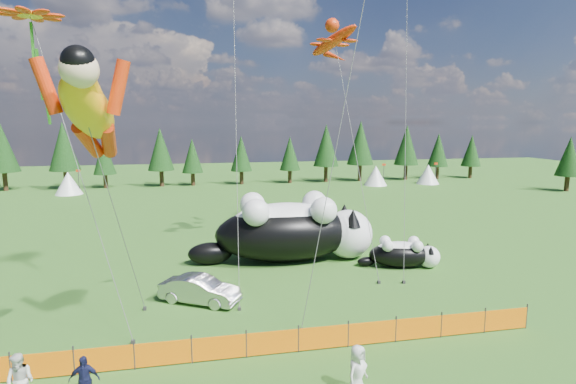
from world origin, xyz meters
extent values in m
plane|color=#133609|center=(0.00, 0.00, 0.00)|extent=(160.00, 160.00, 0.00)
cylinder|color=#262626|center=(-9.00, -3.00, 0.55)|extent=(0.06, 0.06, 1.10)
cylinder|color=#262626|center=(-7.00, -3.00, 0.55)|extent=(0.06, 0.06, 1.10)
cylinder|color=#262626|center=(-5.00, -3.00, 0.55)|extent=(0.06, 0.06, 1.10)
cylinder|color=#262626|center=(-3.00, -3.00, 0.55)|extent=(0.06, 0.06, 1.10)
cylinder|color=#262626|center=(-1.00, -3.00, 0.55)|extent=(0.06, 0.06, 1.10)
cylinder|color=#262626|center=(1.00, -3.00, 0.55)|extent=(0.06, 0.06, 1.10)
cylinder|color=#262626|center=(3.00, -3.00, 0.55)|extent=(0.06, 0.06, 1.10)
cylinder|color=#262626|center=(5.00, -3.00, 0.55)|extent=(0.06, 0.06, 1.10)
cylinder|color=#262626|center=(7.00, -3.00, 0.55)|extent=(0.06, 0.06, 1.10)
cylinder|color=#262626|center=(9.00, -3.00, 0.55)|extent=(0.06, 0.06, 1.10)
cylinder|color=#262626|center=(11.00, -3.00, 0.55)|extent=(0.06, 0.06, 1.10)
cube|color=orange|center=(-8.00, -3.00, 0.50)|extent=(2.00, 0.04, 0.90)
cube|color=orange|center=(-6.00, -3.00, 0.50)|extent=(2.00, 0.04, 0.90)
cube|color=orange|center=(-4.00, -3.00, 0.50)|extent=(2.00, 0.04, 0.90)
cube|color=orange|center=(-2.00, -3.00, 0.50)|extent=(2.00, 0.04, 0.90)
cube|color=orange|center=(0.00, -3.00, 0.50)|extent=(2.00, 0.04, 0.90)
cube|color=orange|center=(2.00, -3.00, 0.50)|extent=(2.00, 0.04, 0.90)
cube|color=orange|center=(4.00, -3.00, 0.50)|extent=(2.00, 0.04, 0.90)
cube|color=orange|center=(6.00, -3.00, 0.50)|extent=(2.00, 0.04, 0.90)
cube|color=orange|center=(8.00, -3.00, 0.50)|extent=(2.00, 0.04, 0.90)
cube|color=orange|center=(10.00, -3.00, 0.50)|extent=(2.00, 0.04, 0.90)
ellipsoid|color=black|center=(2.79, 8.49, 1.77)|extent=(9.02, 4.50, 3.54)
ellipsoid|color=white|center=(2.79, 8.49, 2.66)|extent=(6.81, 3.23, 2.16)
sphere|color=white|center=(6.91, 8.32, 1.57)|extent=(3.15, 3.15, 3.15)
sphere|color=#E15763|center=(8.25, 8.26, 1.57)|extent=(0.44, 0.44, 0.44)
ellipsoid|color=black|center=(-1.93, 8.69, 0.69)|extent=(2.81, 1.49, 1.38)
cone|color=black|center=(6.87, 7.38, 2.83)|extent=(1.10, 1.10, 1.10)
cone|color=black|center=(6.95, 9.26, 2.83)|extent=(1.10, 1.10, 1.10)
sphere|color=white|center=(5.00, 9.68, 3.44)|extent=(1.65, 1.65, 1.65)
sphere|color=white|center=(4.89, 7.12, 3.44)|extent=(1.65, 1.65, 1.65)
sphere|color=white|center=(0.87, 9.85, 3.44)|extent=(1.65, 1.65, 1.65)
sphere|color=white|center=(0.77, 7.30, 3.44)|extent=(1.65, 1.65, 1.65)
ellipsoid|color=black|center=(9.37, 5.82, 0.75)|extent=(4.07, 2.68, 1.50)
ellipsoid|color=white|center=(9.37, 5.82, 1.12)|extent=(3.06, 1.95, 0.92)
sphere|color=white|center=(11.06, 5.36, 0.67)|extent=(1.33, 1.33, 1.33)
sphere|color=#E15763|center=(11.60, 5.21, 0.67)|extent=(0.19, 0.19, 0.19)
ellipsoid|color=black|center=(7.44, 6.35, 0.29)|extent=(1.28, 0.87, 0.58)
cone|color=black|center=(10.95, 4.97, 1.20)|extent=(0.47, 0.47, 0.47)
cone|color=black|center=(11.16, 5.74, 1.20)|extent=(0.47, 0.47, 0.47)
sphere|color=white|center=(10.40, 6.10, 1.46)|extent=(0.70, 0.70, 0.70)
sphere|color=white|center=(10.11, 5.06, 1.46)|extent=(0.70, 0.70, 0.70)
sphere|color=white|center=(8.71, 6.56, 1.46)|extent=(0.70, 0.70, 0.70)
sphere|color=white|center=(8.42, 5.52, 1.46)|extent=(0.70, 0.70, 0.70)
imported|color=#B6B5BA|center=(-2.64, 2.66, 0.65)|extent=(4.13, 3.19, 1.31)
imported|color=silver|center=(-8.12, -4.62, 0.89)|extent=(0.97, 0.72, 1.78)
imported|color=#15183C|center=(-6.26, -4.77, 0.80)|extent=(0.96, 0.52, 1.60)
imported|color=silver|center=(2.17, -6.23, 0.90)|extent=(1.05, 0.99, 1.80)
cylinder|color=#595959|center=(-5.65, -0.09, 4.66)|extent=(0.03, 0.03, 10.22)
cube|color=#262626|center=(-5.21, 2.27, 0.08)|extent=(0.15, 0.15, 0.16)
cylinder|color=#595959|center=(7.01, 7.95, 7.26)|extent=(0.03, 0.03, 16.92)
cube|color=#262626|center=(6.99, 3.35, 0.08)|extent=(0.15, 0.15, 0.16)
cylinder|color=#595959|center=(-7.30, 0.93, 6.68)|extent=(0.03, 0.03, 14.21)
cube|color=#262626|center=(-5.31, -1.04, 0.08)|extent=(0.15, 0.15, 0.16)
cube|color=#258217|center=(-9.28, 2.90, 10.77)|extent=(0.20, 0.20, 4.31)
cylinder|color=#595959|center=(-0.60, 4.21, 8.66)|extent=(0.03, 0.03, 17.96)
cube|color=#262626|center=(-0.84, 1.35, 0.08)|extent=(0.15, 0.15, 0.16)
cylinder|color=#595959|center=(9.81, 6.74, 10.54)|extent=(0.03, 0.03, 22.23)
cube|color=#262626|center=(8.32, 3.08, 0.08)|extent=(0.15, 0.15, 0.16)
cylinder|color=#595959|center=(2.97, -1.42, 8.15)|extent=(0.03, 0.03, 16.26)
cube|color=#262626|center=(1.50, -1.40, 0.08)|extent=(0.15, 0.15, 0.16)
camera|label=1|loc=(-2.64, -18.68, 8.73)|focal=28.00mm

